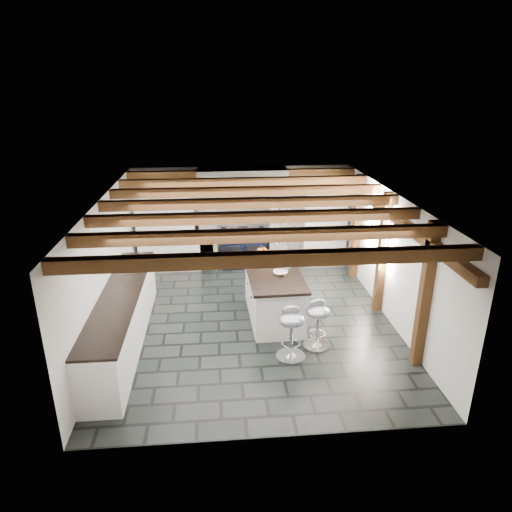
{
  "coord_description": "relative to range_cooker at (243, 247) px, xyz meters",
  "views": [
    {
      "loc": [
        -0.6,
        -7.41,
        4.1
      ],
      "look_at": [
        0.1,
        0.4,
        1.1
      ],
      "focal_mm": 32.0,
      "sensor_mm": 36.0,
      "label": 1
    }
  ],
  "objects": [
    {
      "name": "kitchen_island",
      "position": [
        0.4,
        -2.61,
        -0.01
      ],
      "size": [
        1.0,
        1.85,
        1.2
      ],
      "rotation": [
        0.0,
        0.0,
        0.03
      ],
      "color": "white",
      "rests_on": "ground"
    },
    {
      "name": "room_shell",
      "position": [
        -0.61,
        -1.26,
        0.6
      ],
      "size": [
        6.0,
        6.03,
        6.0
      ],
      "color": "silver",
      "rests_on": "ground"
    },
    {
      "name": "ground",
      "position": [
        0.0,
        -2.68,
        -0.47
      ],
      "size": [
        6.0,
        6.0,
        0.0
      ],
      "primitive_type": "plane",
      "color": "black",
      "rests_on": "ground"
    },
    {
      "name": "bar_stool_far",
      "position": [
        0.5,
        -3.95,
        0.07
      ],
      "size": [
        0.46,
        0.46,
        0.86
      ],
      "rotation": [
        0.0,
        0.0,
        0.09
      ],
      "color": "silver",
      "rests_on": "ground"
    },
    {
      "name": "bar_stool_near",
      "position": [
        0.98,
        -3.67,
        0.04
      ],
      "size": [
        0.46,
        0.46,
        0.82
      ],
      "rotation": [
        0.0,
        0.0,
        0.16
      ],
      "color": "silver",
      "rests_on": "ground"
    },
    {
      "name": "range_cooker",
      "position": [
        0.0,
        0.0,
        0.0
      ],
      "size": [
        1.0,
        0.63,
        0.99
      ],
      "color": "black",
      "rests_on": "ground"
    }
  ]
}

